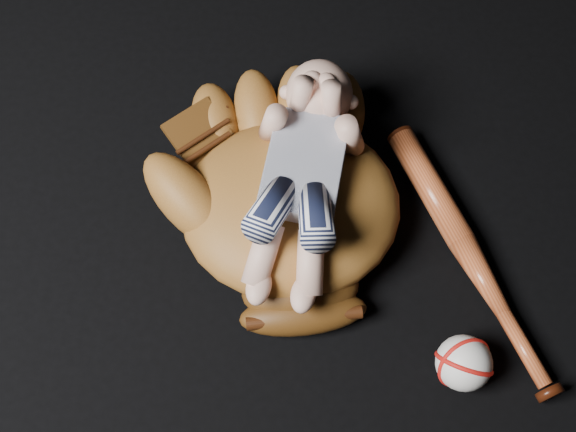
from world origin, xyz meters
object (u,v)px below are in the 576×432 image
at_px(baseball_glove, 291,201).
at_px(baseball, 464,363).
at_px(newborn_baby, 301,181).
at_px(baseball_bat, 470,256).

distance_m(baseball_glove, baseball, 0.34).
bearing_deg(newborn_baby, baseball, -35.82).
bearing_deg(baseball_glove, baseball, -51.06).
distance_m(baseball_glove, newborn_baby, 0.06).
xyz_separation_m(baseball_bat, baseball, (-0.03, -0.17, 0.02)).
xyz_separation_m(newborn_baby, baseball, (0.23, -0.24, -0.09)).
height_order(baseball_glove, baseball_bat, baseball_glove).
distance_m(baseball_glove, baseball_bat, 0.29).
bearing_deg(baseball, baseball_bat, 79.39).
distance_m(baseball_bat, baseball, 0.18).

